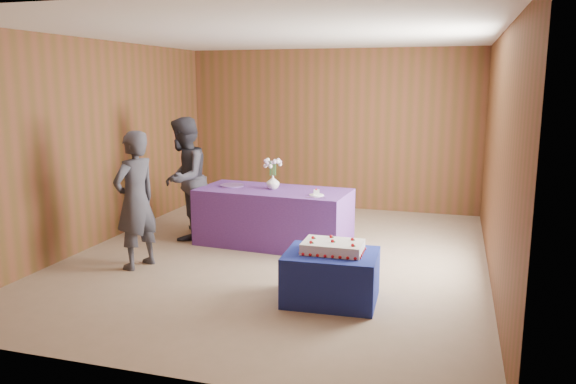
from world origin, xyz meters
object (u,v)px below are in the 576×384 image
at_px(serving_table, 274,217).
at_px(guest_right, 184,179).
at_px(sheet_cake, 333,247).
at_px(vase, 273,182).
at_px(cake_table, 331,277).
at_px(guest_left, 135,200).

bearing_deg(serving_table, guest_right, -173.52).
height_order(sheet_cake, vase, vase).
bearing_deg(sheet_cake, guest_right, 145.15).
relative_size(cake_table, sheet_cake, 1.46).
bearing_deg(guest_right, sheet_cake, 47.34).
distance_m(cake_table, vase, 2.22).
bearing_deg(vase, guest_right, -176.29).
xyz_separation_m(vase, guest_right, (-1.26, -0.08, 0.00)).
distance_m(guest_left, guest_right, 1.32).
height_order(serving_table, guest_left, guest_left).
distance_m(sheet_cake, guest_left, 2.45).
xyz_separation_m(serving_table, sheet_cake, (1.18, -1.72, 0.18)).
height_order(serving_table, sheet_cake, serving_table).
bearing_deg(serving_table, cake_table, -51.88).
distance_m(sheet_cake, guest_right, 2.98).
relative_size(sheet_cake, guest_right, 0.37).
distance_m(vase, guest_right, 1.26).
distance_m(vase, guest_left, 1.85).
distance_m(sheet_cake, vase, 2.14).
height_order(guest_left, guest_right, guest_right).
xyz_separation_m(cake_table, serving_table, (-1.17, 1.74, 0.12)).
relative_size(serving_table, guest_left, 1.24).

